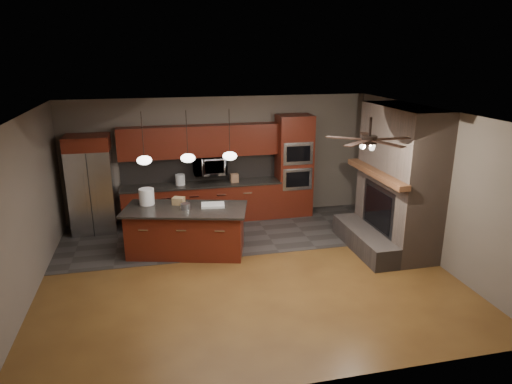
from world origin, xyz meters
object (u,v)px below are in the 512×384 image
object	(u,v)px
counter_box	(234,178)
microwave	(210,165)
paint_can	(185,206)
cardboard_box	(179,201)
kitchen_island	(186,230)
oven_tower	(294,166)
white_bucket	(147,197)
counter_bucket	(180,180)
refrigerator	(91,184)
paint_tray	(213,205)

from	to	relation	value
counter_box	microwave	bearing A→B (deg)	163.76
paint_can	counter_box	world-z (taller)	counter_box
cardboard_box	kitchen_island	bearing A→B (deg)	-43.42
oven_tower	kitchen_island	world-z (taller)	oven_tower
white_bucket	counter_bucket	bearing A→B (deg)	60.48
counter_box	cardboard_box	bearing A→B (deg)	-140.20
white_bucket	counter_box	bearing A→B (deg)	32.40
counter_box	kitchen_island	bearing A→B (deg)	-133.06
refrigerator	microwave	bearing A→B (deg)	2.95
white_bucket	kitchen_island	bearing A→B (deg)	-29.51
paint_can	counter_box	bearing A→B (deg)	54.01
microwave	cardboard_box	xyz separation A→B (m)	(-0.80, -1.47, -0.31)
paint_tray	cardboard_box	bearing A→B (deg)	164.39
oven_tower	white_bucket	world-z (taller)	oven_tower
refrigerator	counter_box	size ratio (longest dim) A/B	10.72
refrigerator	paint_tray	size ratio (longest dim) A/B	4.80
counter_bucket	oven_tower	bearing A→B (deg)	-0.16
counter_box	white_bucket	bearing A→B (deg)	-153.39
oven_tower	cardboard_box	world-z (taller)	oven_tower
paint_tray	counter_bucket	size ratio (longest dim) A/B	1.82
oven_tower	paint_tray	distance (m)	2.73
cardboard_box	counter_box	size ratio (longest dim) A/B	1.13
counter_box	paint_can	bearing A→B (deg)	-131.79
oven_tower	counter_bucket	size ratio (longest dim) A/B	9.86
microwave	counter_box	size ratio (longest dim) A/B	3.72
white_bucket	paint_can	distance (m)	0.85
counter_bucket	refrigerator	bearing A→B (deg)	-177.52
kitchen_island	cardboard_box	distance (m)	0.59
kitchen_island	white_bucket	xyz separation A→B (m)	(-0.70, 0.40, 0.61)
counter_bucket	counter_box	world-z (taller)	counter_bucket
oven_tower	counter_box	world-z (taller)	oven_tower
kitchen_island	white_bucket	bearing A→B (deg)	165.16
white_bucket	paint_tray	size ratio (longest dim) A/B	0.71
oven_tower	refrigerator	distance (m)	4.52
white_bucket	paint_can	bearing A→B (deg)	-33.93
paint_can	counter_box	size ratio (longest dim) A/B	0.91
counter_box	counter_bucket	bearing A→B (deg)	171.85
oven_tower	cardboard_box	xyz separation A→B (m)	(-2.77, -1.41, -0.20)
microwave	counter_bucket	size ratio (longest dim) A/B	3.03
cardboard_box	counter_bucket	world-z (taller)	counter_bucket
kitchen_island	refrigerator	bearing A→B (deg)	153.87
white_bucket	oven_tower	bearing A→B (deg)	20.70
microwave	kitchen_island	bearing A→B (deg)	-111.95
oven_tower	paint_can	size ratio (longest dim) A/B	13.37
paint_can	cardboard_box	xyz separation A→B (m)	(-0.10, 0.33, 0.01)
paint_tray	counter_bucket	world-z (taller)	counter_bucket
microwave	paint_tray	bearing A→B (deg)	-95.55
microwave	counter_bucket	distance (m)	0.73
counter_bucket	cardboard_box	bearing A→B (deg)	-95.12
white_bucket	counter_box	world-z (taller)	white_bucket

